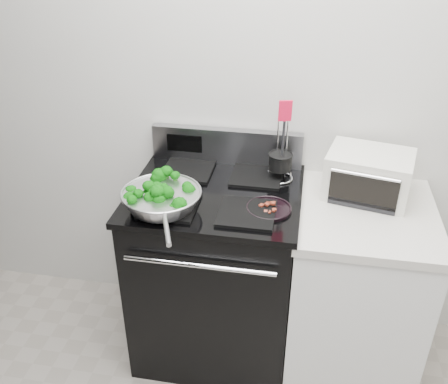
% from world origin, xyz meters
% --- Properties ---
extents(back_wall, '(4.00, 0.02, 2.70)m').
position_xyz_m(back_wall, '(0.00, 1.75, 1.35)').
color(back_wall, silver).
rests_on(back_wall, ground).
extents(gas_range, '(0.79, 0.69, 1.13)m').
position_xyz_m(gas_range, '(-0.30, 1.41, 0.49)').
color(gas_range, black).
rests_on(gas_range, floor).
extents(counter, '(0.62, 0.68, 0.92)m').
position_xyz_m(counter, '(0.39, 1.41, 0.46)').
color(counter, white).
rests_on(counter, floor).
extents(skillet, '(0.35, 0.53, 0.07)m').
position_xyz_m(skillet, '(-0.50, 1.22, 1.00)').
color(skillet, silver).
rests_on(skillet, gas_range).
extents(broccoli_pile, '(0.27, 0.27, 0.09)m').
position_xyz_m(broccoli_pile, '(-0.50, 1.22, 1.02)').
color(broccoli_pile, '#043105').
rests_on(broccoli_pile, skillet).
extents(bacon_plate, '(0.20, 0.20, 0.04)m').
position_xyz_m(bacon_plate, '(-0.04, 1.29, 0.97)').
color(bacon_plate, black).
rests_on(bacon_plate, gas_range).
extents(utensil_holder, '(0.13, 0.13, 0.40)m').
position_xyz_m(utensil_holder, '(-0.02, 1.58, 1.02)').
color(utensil_holder, silver).
rests_on(utensil_holder, gas_range).
extents(toaster_oven, '(0.42, 0.35, 0.21)m').
position_xyz_m(toaster_oven, '(0.39, 1.55, 1.03)').
color(toaster_oven, white).
rests_on(toaster_oven, counter).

